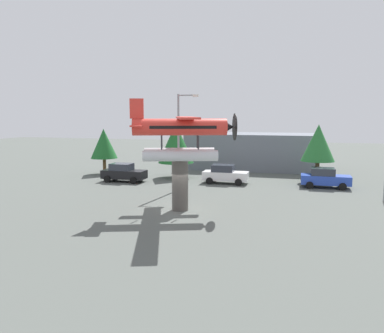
{
  "coord_description": "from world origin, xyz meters",
  "views": [
    {
      "loc": [
        7.6,
        -24.29,
        6.4
      ],
      "look_at": [
        0.0,
        3.0,
        2.59
      ],
      "focal_mm": 36.01,
      "sensor_mm": 36.0,
      "label": 1
    }
  ],
  "objects": [
    {
      "name": "ground_plane",
      "position": [
        0.0,
        0.0,
        0.0
      ],
      "size": [
        140.0,
        140.0,
        0.0
      ],
      "primitive_type": "plane",
      "color": "#515651"
    },
    {
      "name": "storefront_building",
      "position": [
        2.24,
        22.0,
        2.09
      ],
      "size": [
        15.14,
        7.14,
        4.18
      ],
      "primitive_type": "cube",
      "color": "slate",
      "rests_on": "ground"
    },
    {
      "name": "tree_center_back",
      "position": [
        9.35,
        13.86,
        3.75
      ],
      "size": [
        3.13,
        3.13,
        5.51
      ],
      "color": "brown",
      "rests_on": "ground"
    },
    {
      "name": "car_mid_white",
      "position": [
        1.01,
        10.91,
        0.88
      ],
      "size": [
        4.2,
        2.02,
        1.76
      ],
      "color": "white",
      "rests_on": "ground"
    },
    {
      "name": "car_far_blue",
      "position": [
        9.92,
        11.12,
        0.88
      ],
      "size": [
        4.2,
        2.02,
        1.76
      ],
      "color": "#2847B7",
      "rests_on": "ground"
    },
    {
      "name": "floatplane_monument",
      "position": [
        0.12,
        0.04,
        5.12
      ],
      "size": [
        7.2,
        10.18,
        4.0
      ],
      "rotation": [
        0.0,
        0.0,
        0.34
      ],
      "color": "silver",
      "rests_on": "display_pedestal"
    },
    {
      "name": "car_near_black",
      "position": [
        -8.59,
        9.23,
        0.88
      ],
      "size": [
        4.2,
        2.02,
        1.76
      ],
      "color": "black",
      "rests_on": "ground"
    },
    {
      "name": "display_pedestal",
      "position": [
        0.0,
        0.0,
        1.73
      ],
      "size": [
        1.1,
        1.1,
        3.45
      ],
      "primitive_type": "cylinder",
      "color": "#4C4742",
      "rests_on": "ground"
    },
    {
      "name": "tree_west",
      "position": [
        -12.77,
        13.23,
        3.3
      ],
      "size": [
        2.87,
        2.87,
        4.91
      ],
      "color": "brown",
      "rests_on": "ground"
    },
    {
      "name": "streetlight_primary",
      "position": [
        -1.99,
        6.61,
        4.69
      ],
      "size": [
        1.84,
        0.28,
        8.11
      ],
      "color": "gray",
      "rests_on": "ground"
    },
    {
      "name": "tree_east",
      "position": [
        -4.47,
        12.9,
        3.55
      ],
      "size": [
        3.63,
        3.63,
        5.57
      ],
      "color": "brown",
      "rests_on": "ground"
    }
  ]
}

